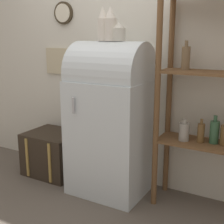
{
  "coord_description": "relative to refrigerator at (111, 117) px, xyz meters",
  "views": [
    {
      "loc": [
        1.42,
        -2.21,
        1.49
      ],
      "look_at": [
        0.02,
        0.25,
        0.79
      ],
      "focal_mm": 50.0,
      "sensor_mm": 36.0,
      "label": 1
    }
  ],
  "objects": [
    {
      "name": "vase_right",
      "position": [
        0.08,
        0.01,
        0.78
      ],
      "size": [
        0.12,
        0.12,
        0.17
      ],
      "color": "beige",
      "rests_on": "refrigerator"
    },
    {
      "name": "vase_center",
      "position": [
        -0.0,
        -0.0,
        0.83
      ],
      "size": [
        0.11,
        0.11,
        0.3
      ],
      "color": "silver",
      "rests_on": "refrigerator"
    },
    {
      "name": "vase_left",
      "position": [
        -0.07,
        -0.01,
        0.83
      ],
      "size": [
        0.09,
        0.09,
        0.3
      ],
      "color": "silver",
      "rests_on": "refrigerator"
    },
    {
      "name": "ground_plane",
      "position": [
        0.0,
        -0.25,
        -0.75
      ],
      "size": [
        12.0,
        12.0,
        0.0
      ],
      "primitive_type": "plane",
      "color": "#60564C"
    },
    {
      "name": "shelf_unit",
      "position": [
        0.84,
        0.11,
        0.25
      ],
      "size": [
        0.78,
        0.35,
        1.81
      ],
      "color": "brown",
      "rests_on": "ground_plane"
    },
    {
      "name": "wall_back",
      "position": [
        -0.0,
        0.33,
        0.6
      ],
      "size": [
        7.0,
        0.09,
        2.7
      ],
      "color": "silver",
      "rests_on": "ground_plane"
    },
    {
      "name": "refrigerator",
      "position": [
        0.0,
        0.0,
        0.0
      ],
      "size": [
        0.7,
        0.63,
        1.44
      ],
      "color": "silver",
      "rests_on": "ground_plane"
    },
    {
      "name": "suitcase_trunk",
      "position": [
        -0.74,
        0.02,
        -0.51
      ],
      "size": [
        0.56,
        0.49,
        0.46
      ],
      "color": "#33281E",
      "rests_on": "ground_plane"
    }
  ]
}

